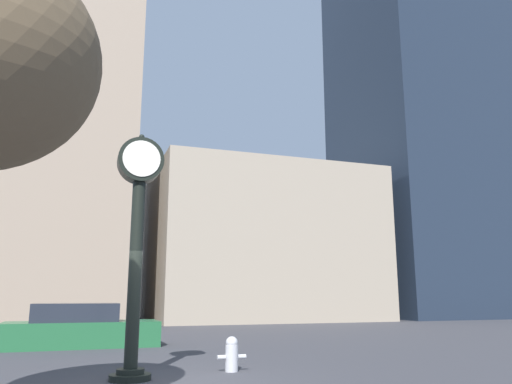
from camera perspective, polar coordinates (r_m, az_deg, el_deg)
building_tall_tower at (r=37.19m, az=-21.68°, el=14.44°), size 10.12×12.00×35.00m
building_storefront_row at (r=35.69m, az=0.16°, el=-6.22°), size 14.78×12.00×10.09m
building_glass_modern at (r=44.88m, az=17.92°, el=7.63°), size 11.23×12.00×32.10m
street_clock at (r=10.58m, az=-13.41°, el=-3.85°), size 0.95×0.81×4.99m
car_green at (r=17.48m, az=-19.43°, el=-14.51°), size 4.78×1.82×1.37m
fire_hydrant_far at (r=11.41m, az=-2.80°, el=-17.98°), size 0.64×0.28×0.74m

